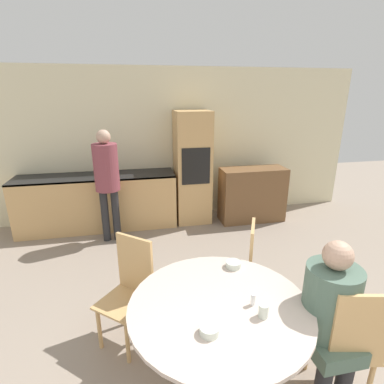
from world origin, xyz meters
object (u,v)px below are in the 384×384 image
Objects in this scene: cup at (263,311)px; chair_far_left at (130,286)px; chair_near_right at (350,341)px; bowl_centre at (233,264)px; dining_table at (219,332)px; chair_far_right at (242,265)px; person_seated at (331,313)px; sideboard at (252,195)px; bowl_near at (209,330)px; person_standing at (107,175)px; oven_unit at (192,168)px.

chair_far_left is at bearing 136.17° from cup.
chair_near_right is 7.52× the size of bowl_centre.
chair_near_right is (0.87, -0.29, 0.02)m from dining_table.
bowl_centre is at bearing 89.62° from cup.
chair_far_right is 7.52× the size of bowl_centre.
chair_far_left is at bearing 165.31° from bowl_centre.
chair_near_right is 0.23m from person_seated.
chair_far_right is (-0.40, 1.07, 0.00)m from chair_near_right.
dining_table is at bearing -116.64° from sideboard.
chair_far_right is 7.89× the size of bowl_near.
person_standing is at bearing 117.11° from bowl_centre.
chair_far_left reaches higher than cup.
person_standing is 2.56m from bowl_centre.
sideboard is (1.03, -0.23, -0.48)m from oven_unit.
person_standing is at bearing 138.32° from chair_far_left.
bowl_near is (-1.64, -3.24, 0.32)m from sideboard.
oven_unit reaches higher than dining_table.
chair_far_left reaches higher than dining_table.
cup is at bearing -35.27° from dining_table.
sideboard is at bearing 63.36° from dining_table.
sideboard is at bearing 179.79° from chair_far_right.
oven_unit is 3.29m from dining_table.
person_seated is (0.75, -0.19, 0.20)m from dining_table.
dining_table is at bearing 60.42° from bowl_near.
chair_far_left is 2.12m from person_standing.
person_standing is at bearing -47.27° from chair_near_right.
bowl_near is (0.49, -0.91, 0.25)m from chair_far_left.
chair_far_right is (1.10, 0.12, 0.00)m from chair_far_left.
cup is (-0.22, -0.96, 0.27)m from chair_far_right.
person_seated is 9.57× the size of bowl_centre.
sideboard is 3.28m from person_seated.
bowl_near is (-0.61, -3.47, -0.16)m from oven_unit.
chair_far_left reaches higher than sideboard.
oven_unit is at bearing 94.72° from person_seated.
dining_table is at bearing -71.41° from person_standing.
dining_table is 0.91m from chair_near_right.
chair_near_right is at bearing -41.39° from person_seated.
person_standing is at bearing 111.90° from cup.
oven_unit is at bearing 80.00° from bowl_near.
sideboard is 0.89× the size of person_seated.
chair_far_left is at bearing -82.12° from person_standing.
chair_near_right is at bearing -10.10° from cup.
oven_unit is 3.56m from chair_near_right.
oven_unit is at bearing -71.61° from chair_near_right.
oven_unit is 3.53m from bowl_near.
chair_near_right is 1.00× the size of chair_far_right.
oven_unit is 1.16m from sideboard.
sideboard is at bearing 63.13° from bowl_near.
chair_near_right is 0.79× the size of person_seated.
dining_table is 0.39m from bowl_near.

